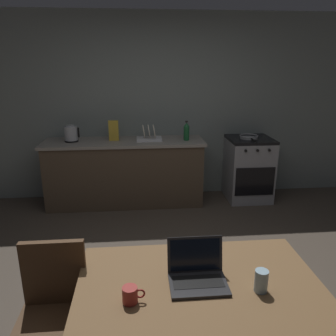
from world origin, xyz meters
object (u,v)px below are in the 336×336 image
Objects in this scene: drinking_glass at (261,281)px; dish_rack at (149,137)px; dining_table at (199,293)px; coffee_mug at (130,295)px; chair at (53,307)px; laptop at (197,274)px; cereal_box at (114,131)px; frying_pan at (249,137)px; bottle at (186,131)px; electric_kettle at (71,134)px; stove_oven at (248,169)px.

dish_rack is at bearing 99.12° from drinking_glass.
dining_table is 0.42m from coffee_mug.
chair is 0.88m from laptop.
frying_pan is at bearing -1.49° from cereal_box.
dining_table is at bearing -96.66° from bottle.
frying_pan is (0.88, 0.02, -0.10)m from bottle.
dining_table is 3.03m from cereal_box.
cereal_box is (-1.86, 0.05, 0.11)m from frying_pan.
laptop is at bearing -86.91° from dish_rack.
laptop is at bearing 161.09° from drinking_glass.
electric_kettle is 0.83× the size of bottle.
coffee_mug is at bearing -162.38° from dining_table.
dining_table is 0.87m from chair.
cereal_box is 0.48m from dish_rack.
bottle is 0.88m from frying_pan.
drinking_glass is at bearing -63.26° from electric_kettle.
bottle reaches higher than dining_table.
frying_pan reaches higher than chair.
stove_oven is at bearing 73.96° from chair.
electric_kettle is (-0.35, 2.79, 0.48)m from chair.
chair is at bearing -103.76° from dish_rack.
dining_table is 6.29× the size of electric_kettle.
chair reaches higher than drinking_glass.
frying_pan is at bearing 62.04° from coffee_mug.
electric_kettle is 0.81× the size of cereal_box.
dining_table is at bearing 163.40° from drinking_glass.
electric_kettle is at bearing 116.74° from drinking_glass.
stove_oven is 2.51m from electric_kettle.
coffee_mug is (0.82, -3.04, -0.23)m from electric_kettle.
dish_rack is at bearing 178.83° from frying_pan.
electric_kettle is at bearing 178.13° from bottle.
bottle is 2.97m from drinking_glass.
frying_pan is (1.23, 2.87, 0.15)m from laptop.
laptop is 2.88m from bottle.
chair is 3.02m from bottle.
chair is at bearing -94.23° from cereal_box.
chair is at bearing -177.28° from laptop.
chair reaches higher than coffee_mug.
bottle is at bearing -177.02° from stove_oven.
drinking_glass is at bearing -72.45° from cereal_box.
dish_rack is (-0.50, 0.05, -0.08)m from bottle.
laptop is 2.91m from dish_rack.
dining_table is 5.09× the size of cereal_box.
bottle is 3.08m from coffee_mug.
drinking_glass is at bearing 10.19° from chair.
electric_kettle is (-2.45, 0.00, 0.55)m from stove_oven.
cereal_box reaches higher than stove_oven.
laptop reaches higher than frying_pan.
coffee_mug is 3.05m from dish_rack.
frying_pan is at bearing 73.22° from drinking_glass.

